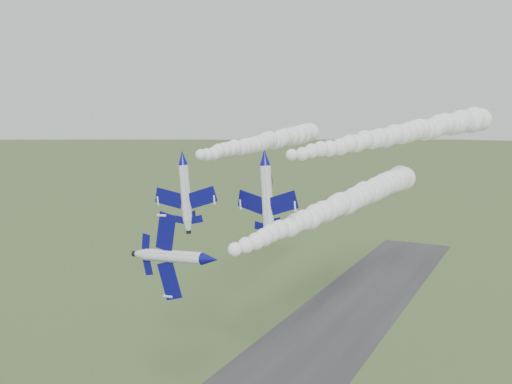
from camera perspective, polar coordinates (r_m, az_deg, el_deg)
jet_lead at (r=66.85m, az=-4.63°, el=-6.75°), size 3.78×12.96×10.68m
smoke_trail_jet_lead at (r=99.06m, az=8.66°, el=-1.15°), size 8.53×69.90×5.13m
jet_pair_left at (r=88.20m, az=-7.40°, el=3.44°), size 10.83×13.00×3.24m
smoke_trail_jet_pair_left at (r=123.14m, az=1.23°, el=5.12°), size 8.97×70.09×4.76m
jet_pair_right at (r=82.99m, az=0.82°, el=3.51°), size 11.68×13.64×3.46m
smoke_trail_jet_pair_right at (r=114.23m, az=14.67°, el=5.72°), size 24.58×69.96×5.30m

